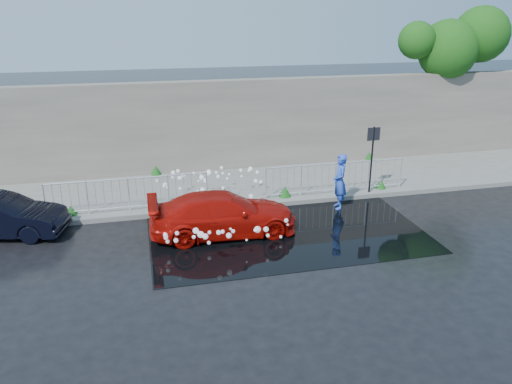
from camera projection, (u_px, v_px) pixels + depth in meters
ground at (278, 247)px, 13.88m from camera, size 90.00×90.00×0.00m
pavement at (241, 186)px, 18.41m from camera, size 30.00×4.00×0.15m
curb at (254, 205)px, 16.59m from camera, size 30.00×0.25×0.16m
retaining_wall at (229, 125)px, 19.79m from camera, size 30.00×0.60×3.50m
puddle at (285, 230)px, 14.90m from camera, size 8.00×5.00×0.01m
sign_post at (372, 149)px, 17.03m from camera, size 0.45×0.06×2.50m
tree at (458, 43)px, 21.14m from camera, size 4.96×2.52×6.38m
railing_left at (129, 193)px, 15.81m from camera, size 5.05×0.05×1.10m
railing_right at (335, 177)px, 17.34m from camera, size 5.05×0.05×1.10m
weeds at (241, 184)px, 17.89m from camera, size 12.17×3.93×0.37m
water_spray at (215, 197)px, 15.29m from camera, size 3.62×5.63×1.03m
red_car at (223, 214)px, 14.50m from camera, size 4.29×1.78×1.24m
dark_car at (0, 216)px, 14.37m from camera, size 3.87×2.08×1.21m
person at (340, 182)px, 16.28m from camera, size 0.54×0.73×1.84m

